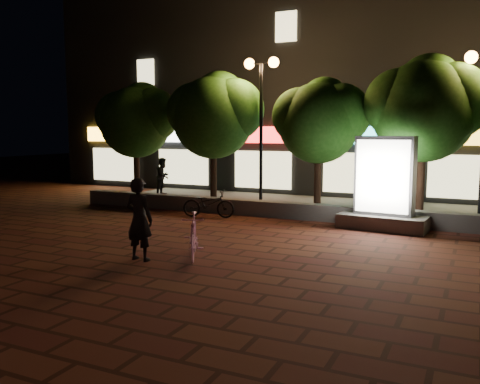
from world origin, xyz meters
The scene contains 14 objects.
ground centered at (0.00, 0.00, 0.00)m, with size 80.00×80.00×0.00m, color #512619.
retaining_wall centered at (0.00, 4.00, 0.25)m, with size 16.00×0.45×0.50m, color slate.
sidewalk centered at (0.00, 6.50, 0.04)m, with size 16.00×5.00×0.08m, color slate.
building_block centered at (-0.01, 12.99, 5.00)m, with size 28.00×8.12×11.30m.
tree_far_left centered at (-6.95, 5.46, 3.29)m, with size 3.36×2.80×4.63m.
tree_left centered at (-3.45, 5.46, 3.44)m, with size 3.60×3.00×4.89m.
tree_mid centered at (0.55, 5.46, 3.22)m, with size 3.24×2.70×4.50m.
tree_right centered at (3.86, 5.46, 3.57)m, with size 3.72×3.10×5.07m.
street_lamp_left centered at (-1.50, 5.20, 4.03)m, with size 1.26×0.36×5.18m.
ad_kiosk centered at (3.02, 3.50, 1.06)m, with size 2.53×1.44×2.63m.
scooter_pink centered at (-0.19, -1.67, 0.49)m, with size 0.46×1.64×0.98m, color #F39CD2.
rider centered at (-1.13, -2.36, 0.90)m, with size 0.66×0.43×1.80m, color black.
scooter_parked centered at (-2.39, 3.00, 0.45)m, with size 0.59×1.70×0.89m, color black.
pedestrian centered at (-6.61, 6.69, 0.86)m, with size 0.76×0.59×1.57m, color black.
Camera 1 is at (5.37, -11.07, 2.80)m, focal length 37.74 mm.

